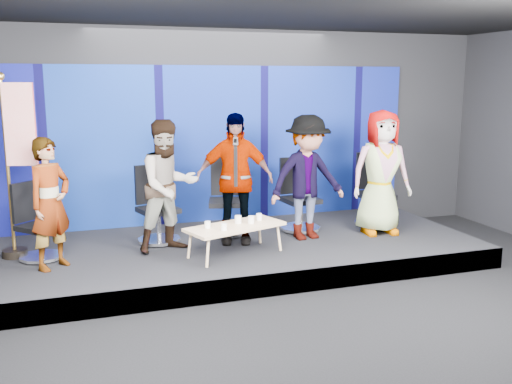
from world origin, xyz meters
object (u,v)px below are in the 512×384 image
at_px(chair_c, 226,209).
at_px(mug_c, 238,220).
at_px(mug_d, 251,220).
at_px(mug_a, 208,225).
at_px(flag_stand, 17,162).
at_px(mug_e, 259,217).
at_px(coffee_table, 235,228).
at_px(chair_d, 299,207).
at_px(panelist_e, 381,172).
at_px(panelist_c, 234,179).
at_px(chair_a, 37,234).
at_px(chair_b, 157,217).
at_px(panelist_d, 307,178).
at_px(chair_e, 374,202).
at_px(panelist_b, 168,186).
at_px(panelist_a, 50,204).
at_px(mug_b, 224,227).

bearing_deg(chair_c, mug_c, -80.79).
bearing_deg(mug_d, mug_a, -174.54).
bearing_deg(flag_stand, chair_c, 18.66).
bearing_deg(mug_e, coffee_table, -156.99).
bearing_deg(coffee_table, chair_d, 35.71).
height_order(panelist_e, mug_a, panelist_e).
bearing_deg(chair_c, coffee_table, -83.73).
relative_size(panelist_c, coffee_table, 1.30).
bearing_deg(mug_c, chair_c, 83.48).
xyz_separation_m(chair_a, chair_c, (2.75, 0.45, 0.05)).
height_order(chair_b, mug_a, chair_b).
distance_m(panelist_d, chair_e, 1.54).
xyz_separation_m(chair_a, coffee_table, (2.56, -0.66, 0.04)).
bearing_deg(mug_d, flag_stand, 165.31).
bearing_deg(chair_d, mug_e, -145.38).
bearing_deg(panelist_e, chair_d, 160.58).
height_order(chair_a, panelist_b, panelist_b).
bearing_deg(chair_a, chair_e, -40.27).
relative_size(panelist_a, chair_c, 1.42).
distance_m(panelist_e, coffee_table, 2.56).
xyz_separation_m(chair_c, mug_e, (0.22, -0.94, 0.08)).
height_order(panelist_d, mug_b, panelist_d).
height_order(chair_b, chair_c, chair_c).
relative_size(chair_a, coffee_table, 0.71).
xyz_separation_m(panelist_b, chair_d, (2.16, 0.47, -0.54)).
xyz_separation_m(chair_c, mug_c, (-0.12, -1.03, 0.08)).
height_order(panelist_e, mug_e, panelist_e).
bearing_deg(mug_c, flag_stand, 165.59).
xyz_separation_m(panelist_b, panelist_c, (0.98, 0.11, 0.03)).
xyz_separation_m(panelist_a, mug_d, (2.60, -0.17, -0.37)).
height_order(chair_d, chair_e, chair_e).
bearing_deg(flag_stand, chair_b, 18.29).
bearing_deg(chair_d, chair_a, 178.85).
relative_size(chair_d, mug_a, 12.49).
bearing_deg(coffee_table, chair_b, 132.86).
height_order(panelist_b, flag_stand, flag_stand).
relative_size(chair_b, panelist_d, 0.61).
bearing_deg(mug_a, chair_b, 117.20).
xyz_separation_m(chair_c, chair_e, (2.46, -0.24, 0.00)).
distance_m(chair_a, mug_c, 2.70).
relative_size(chair_a, panelist_b, 0.56).
distance_m(panelist_a, mug_d, 2.63).
distance_m(chair_b, coffee_table, 1.35).
distance_m(chair_c, flag_stand, 3.10).
relative_size(panelist_a, chair_d, 1.45).
height_order(panelist_a, coffee_table, panelist_a).
bearing_deg(panelist_a, mug_d, -46.42).
bearing_deg(chair_b, mug_c, -58.99).
bearing_deg(mug_d, mug_b, -152.02).
xyz_separation_m(panelist_a, mug_c, (2.43, -0.12, -0.37)).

